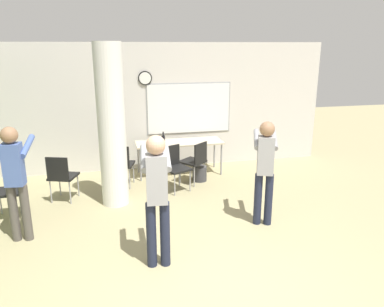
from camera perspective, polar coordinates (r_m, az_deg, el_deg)
wall_back at (r=8.48m, az=-5.75°, el=7.05°), size 8.00×0.15×2.80m
support_pillar at (r=6.52m, az=-12.15°, el=3.99°), size 0.47×0.47×2.80m
folding_table at (r=8.09m, az=-1.95°, el=1.47°), size 1.87×0.66×0.73m
bottle_on_table at (r=7.93m, az=-4.40°, el=2.21°), size 0.07×0.07×0.26m
waste_bin at (r=7.83m, az=1.16°, el=-3.05°), size 0.30×0.30×0.31m
chair_table_left at (r=7.51m, az=-10.75°, el=-1.35°), size 0.55×0.55×0.87m
chair_table_right at (r=7.58m, az=0.51°, el=-0.89°), size 0.62×0.62×0.87m
chair_by_left_wall at (r=6.79m, az=-26.82°, el=-4.79°), size 0.47×0.47×0.87m
chair_table_front at (r=7.23m, az=-2.64°, el=-1.75°), size 0.58×0.58×0.87m
chair_near_pillar at (r=7.09m, az=-19.27°, el=-3.05°), size 0.56×0.56×0.87m
person_playing_front at (r=4.64m, az=-5.37°, el=-5.71°), size 0.42×0.69×1.73m
person_playing_side at (r=5.83m, az=11.06°, el=-1.72°), size 0.51×0.69×1.66m
person_watching_back at (r=5.79m, az=-25.32°, el=-2.98°), size 0.42×0.64×1.69m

